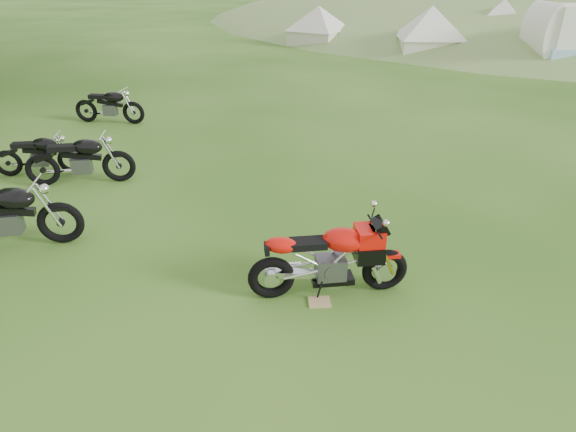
% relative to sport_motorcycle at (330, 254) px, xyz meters
% --- Properties ---
extents(ground, '(120.00, 120.00, 0.00)m').
position_rel_sport_motorcycle_xyz_m(ground, '(-1.00, 0.39, -0.60)').
color(ground, '#234A0F').
rests_on(ground, ground).
extents(sport_motorcycle, '(2.08, 1.03, 1.21)m').
position_rel_sport_motorcycle_xyz_m(sport_motorcycle, '(0.00, 0.00, 0.00)').
color(sport_motorcycle, red).
rests_on(sport_motorcycle, ground).
extents(plywood_board, '(0.33, 0.28, 0.02)m').
position_rel_sport_motorcycle_xyz_m(plywood_board, '(-0.09, -0.24, -0.59)').
color(plywood_board, '#A87C58').
rests_on(plywood_board, ground).
extents(vintage_moto_a, '(2.22, 1.15, 1.14)m').
position_rel_sport_motorcycle_xyz_m(vintage_moto_a, '(-4.95, 0.43, -0.03)').
color(vintage_moto_a, black).
rests_on(vintage_moto_a, ground).
extents(vintage_moto_b, '(2.07, 1.05, 1.06)m').
position_rel_sport_motorcycle_xyz_m(vintage_moto_b, '(-5.13, 2.88, -0.07)').
color(vintage_moto_b, black).
rests_on(vintage_moto_b, ground).
extents(vintage_moto_c, '(1.78, 0.90, 0.92)m').
position_rel_sport_motorcycle_xyz_m(vintage_moto_c, '(-6.24, 3.19, -0.15)').
color(vintage_moto_c, black).
rests_on(vintage_moto_c, ground).
extents(vintage_moto_d, '(1.93, 0.47, 1.01)m').
position_rel_sport_motorcycle_xyz_m(vintage_moto_d, '(-6.57, 6.88, -0.10)').
color(vintage_moto_d, black).
rests_on(vintage_moto_d, ground).
extents(tent_left, '(3.34, 3.34, 2.21)m').
position_rel_sport_motorcycle_xyz_m(tent_left, '(-2.34, 22.32, 0.50)').
color(tent_left, beige).
rests_on(tent_left, ground).
extents(tent_mid, '(3.02, 3.02, 2.39)m').
position_rel_sport_motorcycle_xyz_m(tent_mid, '(3.21, 19.58, 0.59)').
color(tent_mid, silver).
rests_on(tent_mid, ground).
extents(tent_right, '(3.44, 3.44, 2.50)m').
position_rel_sport_motorcycle_xyz_m(tent_right, '(6.86, 21.84, 0.65)').
color(tent_right, silver).
rests_on(tent_right, ground).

